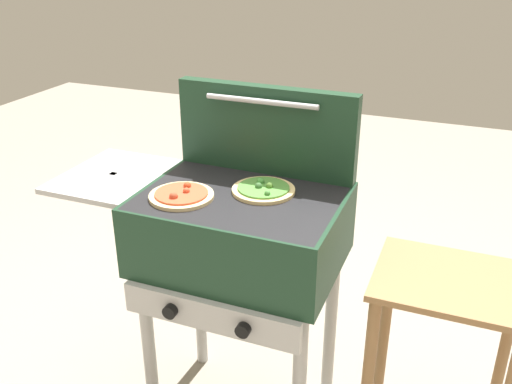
# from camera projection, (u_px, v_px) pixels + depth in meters

# --- Properties ---
(grill) EXTENTS (0.96, 0.53, 0.90)m
(grill) POSITION_uv_depth(u_px,v_px,m) (237.00, 235.00, 1.86)
(grill) COLOR #193823
(grill) RESTS_ON ground_plane
(grill_lid_open) EXTENTS (0.63, 0.08, 0.30)m
(grill_lid_open) POSITION_uv_depth(u_px,v_px,m) (266.00, 130.00, 1.91)
(grill_lid_open) COLOR #193823
(grill_lid_open) RESTS_ON grill
(pizza_veggie) EXTENTS (0.20, 0.20, 0.03)m
(pizza_veggie) POSITION_uv_depth(u_px,v_px,m) (263.00, 189.00, 1.81)
(pizza_veggie) COLOR #E0C17F
(pizza_veggie) RESTS_ON grill
(pizza_pepperoni) EXTENTS (0.20, 0.20, 0.04)m
(pizza_pepperoni) POSITION_uv_depth(u_px,v_px,m) (181.00, 195.00, 1.77)
(pizza_pepperoni) COLOR beige
(pizza_pepperoni) RESTS_ON grill
(prep_table) EXTENTS (0.44, 0.36, 0.75)m
(prep_table) POSITION_uv_depth(u_px,v_px,m) (443.00, 338.00, 1.72)
(prep_table) COLOR olive
(prep_table) RESTS_ON ground_plane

